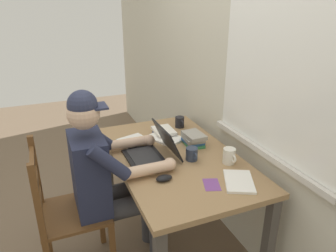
% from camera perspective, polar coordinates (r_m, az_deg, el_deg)
% --- Properties ---
extents(ground_plane, '(8.00, 8.00, 0.00)m').
position_cam_1_polar(ground_plane, '(2.60, 1.08, -19.78)').
color(ground_plane, brown).
extents(back_wall, '(6.00, 0.08, 2.60)m').
position_cam_1_polar(back_wall, '(2.21, 13.01, 10.17)').
color(back_wall, beige).
rests_on(back_wall, ground).
extents(desk, '(1.34, 0.79, 0.74)m').
position_cam_1_polar(desk, '(2.22, 1.20, -7.38)').
color(desk, '#9E7A51').
rests_on(desk, ground).
extents(seated_person, '(0.50, 0.60, 1.26)m').
position_cam_1_polar(seated_person, '(2.07, -10.92, -8.45)').
color(seated_person, '#232842').
rests_on(seated_person, ground).
extents(wooden_chair, '(0.42, 0.42, 0.95)m').
position_cam_1_polar(wooden_chair, '(2.18, -17.96, -14.74)').
color(wooden_chair, brown).
rests_on(wooden_chair, ground).
extents(laptop, '(0.33, 0.32, 0.22)m').
position_cam_1_polar(laptop, '(2.12, -2.62, -4.44)').
color(laptop, black).
rests_on(laptop, desk).
extents(computer_mouse, '(0.06, 0.10, 0.03)m').
position_cam_1_polar(computer_mouse, '(1.88, -0.71, -9.36)').
color(computer_mouse, black).
rests_on(computer_mouse, desk).
extents(coffee_mug_white, '(0.12, 0.08, 0.10)m').
position_cam_1_polar(coffee_mug_white, '(2.08, 10.96, -5.33)').
color(coffee_mug_white, silver).
rests_on(coffee_mug_white, desk).
extents(coffee_mug_dark, '(0.12, 0.08, 0.09)m').
position_cam_1_polar(coffee_mug_dark, '(2.10, 4.32, -5.06)').
color(coffee_mug_dark, '#2D384C').
rests_on(coffee_mug_dark, desk).
extents(coffee_mug_spare, '(0.11, 0.07, 0.09)m').
position_cam_1_polar(coffee_mug_spare, '(2.61, 2.13, 0.70)').
color(coffee_mug_spare, black).
rests_on(coffee_mug_spare, desk).
extents(book_stack_main, '(0.20, 0.15, 0.09)m').
position_cam_1_polar(book_stack_main, '(2.30, 4.60, -2.31)').
color(book_stack_main, '#38844C').
rests_on(book_stack_main, desk).
extents(book_stack_side, '(0.20, 0.17, 0.05)m').
position_cam_1_polar(book_stack_side, '(2.48, -0.70, -0.99)').
color(book_stack_side, '#2D5B9E').
rests_on(book_stack_side, desk).
extents(paper_pile_near_laptop, '(0.31, 0.28, 0.02)m').
position_cam_1_polar(paper_pile_near_laptop, '(2.40, -0.48, -2.18)').
color(paper_pile_near_laptop, white).
rests_on(paper_pile_near_laptop, desk).
extents(paper_pile_back_corner, '(0.23, 0.24, 0.02)m').
position_cam_1_polar(paper_pile_back_corner, '(2.37, -6.15, -2.66)').
color(paper_pile_back_corner, white).
rests_on(paper_pile_back_corner, desk).
extents(paper_pile_side, '(0.29, 0.25, 0.02)m').
position_cam_1_polar(paper_pile_side, '(1.91, 12.64, -9.69)').
color(paper_pile_side, white).
rests_on(paper_pile_side, desk).
extents(landscape_photo_print, '(0.15, 0.13, 0.00)m').
position_cam_1_polar(landscape_photo_print, '(1.87, 7.86, -10.40)').
color(landscape_photo_print, '#7A4293').
rests_on(landscape_photo_print, desk).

